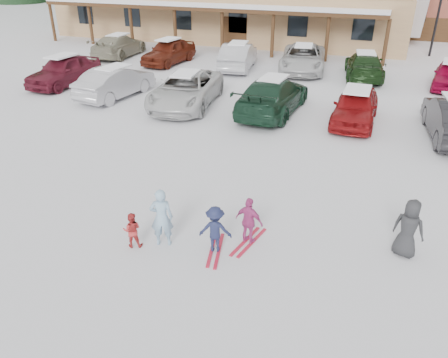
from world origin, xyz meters
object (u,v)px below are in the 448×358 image
(child_navy, at_px, (215,230))
(parked_car_0, at_px, (64,70))
(parked_car_3, at_px, (273,96))
(parked_car_1, at_px, (116,82))
(parked_car_8, at_px, (169,51))
(parked_car_11, at_px, (364,66))
(adult_skier, at_px, (162,217))
(parked_car_9, at_px, (238,56))
(parked_car_7, at_px, (119,46))
(child_magenta, at_px, (249,221))
(parked_car_2, at_px, (186,90))
(parked_car_4, at_px, (355,106))
(toddler_red, at_px, (132,230))
(lamp_post, at_px, (440,3))
(bystander_dark, at_px, (408,228))
(parked_car_10, at_px, (303,58))

(child_navy, distance_m, parked_car_0, 16.91)
(parked_car_3, bearing_deg, parked_car_1, 5.36)
(parked_car_8, distance_m, parked_car_11, 11.97)
(adult_skier, bearing_deg, child_navy, 167.24)
(adult_skier, bearing_deg, parked_car_3, -110.73)
(parked_car_9, bearing_deg, parked_car_7, -12.59)
(parked_car_1, xyz_separation_m, parked_car_9, (3.75, 7.56, 0.04))
(child_magenta, bearing_deg, parked_car_9, -58.75)
(adult_skier, xyz_separation_m, parked_car_2, (-4.04, 10.13, 0.00))
(parked_car_2, distance_m, parked_car_4, 7.55)
(parked_car_1, xyz_separation_m, parked_car_3, (7.79, 0.35, 0.04))
(parked_car_7, bearing_deg, toddler_red, 119.68)
(adult_skier, height_order, parked_car_8, parked_car_8)
(lamp_post, relative_size, bystander_dark, 4.13)
(parked_car_0, xyz_separation_m, parked_car_2, (7.58, -0.97, -0.02))
(adult_skier, height_order, child_navy, adult_skier)
(parked_car_1, relative_size, parked_car_10, 0.82)
(bystander_dark, height_order, parked_car_4, bystander_dark)
(lamp_post, height_order, parked_car_4, lamp_post)
(parked_car_0, height_order, parked_car_2, parked_car_0)
(child_magenta, bearing_deg, parked_car_10, -71.10)
(lamp_post, height_order, parked_car_2, lamp_post)
(toddler_red, relative_size, parked_car_0, 0.20)
(lamp_post, height_order, parked_car_8, lamp_post)
(toddler_red, height_order, parked_car_1, parked_car_1)
(parked_car_1, bearing_deg, child_magenta, 143.44)
(child_navy, xyz_separation_m, bystander_dark, (4.21, 1.41, 0.13))
(parked_car_4, height_order, parked_car_10, parked_car_10)
(toddler_red, bearing_deg, parked_car_10, -113.70)
(toddler_red, height_order, parked_car_3, parked_car_3)
(parked_car_7, xyz_separation_m, parked_car_9, (8.77, -0.64, 0.05))
(lamp_post, height_order, parked_car_11, lamp_post)
(child_navy, xyz_separation_m, parked_car_4, (2.20, 10.24, 0.12))
(toddler_red, relative_size, parked_car_11, 0.19)
(child_magenta, relative_size, parked_car_8, 0.28)
(lamp_post, xyz_separation_m, bystander_dark, (-1.56, -24.33, -2.68))
(toddler_red, height_order, parked_car_9, parked_car_9)
(parked_car_11, bearing_deg, child_navy, 75.99)
(parked_car_4, bearing_deg, parked_car_10, 115.52)
(parked_car_9, bearing_deg, child_magenta, 101.14)
(parked_car_3, xyz_separation_m, parked_car_8, (-8.67, 7.13, -0.02))
(parked_car_11, bearing_deg, parked_car_9, -4.41)
(parked_car_1, height_order, parked_car_3, parked_car_3)
(parked_car_2, relative_size, parked_car_10, 0.99)
(bystander_dark, distance_m, parked_car_2, 12.81)
(parked_car_1, bearing_deg, child_navy, 139.75)
(toddler_red, bearing_deg, lamp_post, -129.09)
(parked_car_10, bearing_deg, child_magenta, -91.01)
(parked_car_7, height_order, parked_car_10, parked_car_10)
(lamp_post, relative_size, parked_car_11, 1.23)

